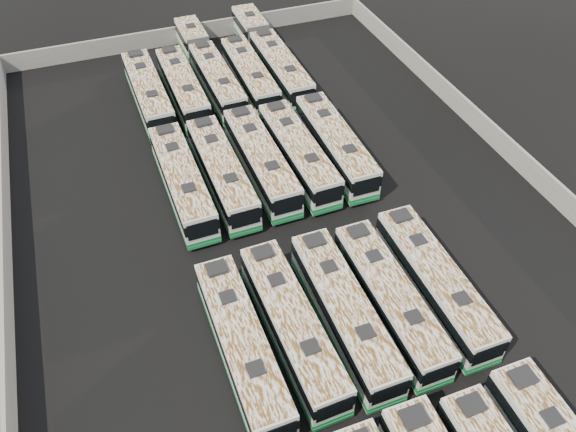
% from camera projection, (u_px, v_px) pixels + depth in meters
% --- Properties ---
extents(ground, '(140.00, 140.00, 0.00)m').
position_uv_depth(ground, '(298.00, 235.00, 46.31)').
color(ground, black).
rests_on(ground, ground).
extents(perimeter_wall, '(45.20, 73.20, 2.20)m').
position_uv_depth(perimeter_wall, '(298.00, 226.00, 45.55)').
color(perimeter_wall, gray).
rests_on(perimeter_wall, ground).
extents(bus_midfront_far_left, '(2.90, 13.20, 3.72)m').
position_uv_depth(bus_midfront_far_left, '(242.00, 345.00, 36.56)').
color(bus_midfront_far_left, silver).
rests_on(bus_midfront_far_left, ground).
extents(bus_midfront_left, '(3.13, 13.31, 3.73)m').
position_uv_depth(bus_midfront_left, '(292.00, 326.00, 37.61)').
color(bus_midfront_left, silver).
rests_on(bus_midfront_left, ground).
extents(bus_midfront_center, '(2.85, 13.27, 3.74)m').
position_uv_depth(bus_midfront_center, '(344.00, 312.00, 38.42)').
color(bus_midfront_center, silver).
rests_on(bus_midfront_center, ground).
extents(bus_midfront_right, '(2.75, 12.97, 3.66)m').
position_uv_depth(bus_midfront_right, '(390.00, 299.00, 39.26)').
color(bus_midfront_right, silver).
rests_on(bus_midfront_right, ground).
extents(bus_midfront_far_right, '(2.84, 13.17, 3.71)m').
position_uv_depth(bus_midfront_far_right, '(435.00, 282.00, 40.32)').
color(bus_midfront_far_right, silver).
rests_on(bus_midfront_far_right, ground).
extents(bus_midback_far_left, '(3.02, 13.42, 3.78)m').
position_uv_depth(bus_midback_far_left, '(182.00, 181.00, 48.26)').
color(bus_midback_far_left, silver).
rests_on(bus_midback_far_left, ground).
extents(bus_midback_left, '(2.98, 13.31, 3.74)m').
position_uv_depth(bus_midback_left, '(222.00, 172.00, 49.16)').
color(bus_midback_left, silver).
rests_on(bus_midback_left, ground).
extents(bus_midback_center, '(2.99, 13.48, 3.79)m').
position_uv_depth(bus_midback_center, '(261.00, 161.00, 50.28)').
color(bus_midback_center, silver).
rests_on(bus_midback_center, ground).
extents(bus_midback_right, '(3.08, 13.36, 3.75)m').
position_uv_depth(bus_midback_right, '(298.00, 153.00, 51.05)').
color(bus_midback_right, silver).
rests_on(bus_midback_right, ground).
extents(bus_midback_far_right, '(3.02, 13.44, 3.78)m').
position_uv_depth(bus_midback_far_right, '(335.00, 145.00, 51.98)').
color(bus_midback_far_right, silver).
rests_on(bus_midback_far_right, ground).
extents(bus_back_far_left, '(3.08, 13.51, 3.80)m').
position_uv_depth(bus_back_far_left, '(149.00, 93.00, 58.29)').
color(bus_back_far_left, silver).
rests_on(bus_back_far_left, ground).
extents(bus_back_left, '(2.92, 13.13, 3.70)m').
position_uv_depth(bus_back_left, '(183.00, 88.00, 59.17)').
color(bus_back_left, silver).
rests_on(bus_back_left, ground).
extents(bus_back_center, '(3.07, 20.04, 3.63)m').
position_uv_depth(bus_back_center, '(209.00, 66.00, 62.48)').
color(bus_back_center, silver).
rests_on(bus_back_center, ground).
extents(bus_back_right, '(2.89, 13.11, 3.69)m').
position_uv_depth(bus_back_right, '(250.00, 75.00, 60.96)').
color(bus_back_right, silver).
rests_on(bus_back_right, ground).
extents(bus_back_far_right, '(2.90, 20.84, 3.78)m').
position_uv_depth(bus_back_far_right, '(270.00, 54.00, 64.24)').
color(bus_back_far_right, silver).
rests_on(bus_back_far_right, ground).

